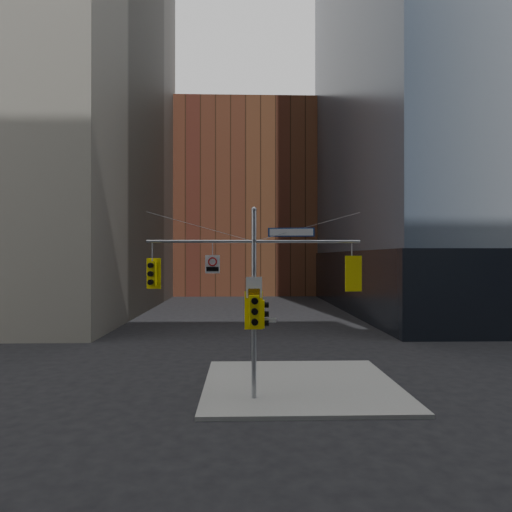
{
  "coord_description": "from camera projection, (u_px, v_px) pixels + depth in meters",
  "views": [
    {
      "loc": [
        -0.43,
        -15.04,
        5.4
      ],
      "look_at": [
        0.08,
        2.0,
        5.46
      ],
      "focal_mm": 32.0,
      "sensor_mm": 36.0,
      "label": 1
    }
  ],
  "objects": [
    {
      "name": "signal_assembly",
      "position": [
        254.0,
        284.0,
        17.04
      ],
      "size": [
        8.0,
        0.8,
        7.3
      ],
      "color": "#94979C",
      "rests_on": "ground"
    },
    {
      "name": "street_blade_ns",
      "position": [
        254.0,
        324.0,
        17.49
      ],
      "size": [
        0.07,
        0.66,
        0.13
      ],
      "rotation": [
        0.0,
        0.0,
        -0.06
      ],
      "color": "#145926",
      "rests_on": "ground"
    },
    {
      "name": "street_sign_blade",
      "position": [
        291.0,
        232.0,
        17.09
      ],
      "size": [
        1.73,
        0.28,
        0.34
      ],
      "rotation": [
        0.0,
        0.0,
        -0.14
      ],
      "color": "navy",
      "rests_on": "ground"
    },
    {
      "name": "traffic_light_west_arm",
      "position": [
        152.0,
        274.0,
        16.94
      ],
      "size": [
        0.55,
        0.48,
        1.16
      ],
      "rotation": [
        0.0,
        0.0,
        -0.16
      ],
      "color": "yellow",
      "rests_on": "ground"
    },
    {
      "name": "traffic_light_east_arm",
      "position": [
        352.0,
        273.0,
        17.15
      ],
      "size": [
        0.64,
        0.53,
        1.33
      ],
      "rotation": [
        0.0,
        0.0,
        3.24
      ],
      "color": "yellow",
      "rests_on": "ground"
    },
    {
      "name": "street_blade_ew",
      "position": [
        266.0,
        320.0,
        17.06
      ],
      "size": [
        0.76,
        0.04,
        0.15
      ],
      "rotation": [
        0.0,
        0.0,
        0.01
      ],
      "color": "silver",
      "rests_on": "ground"
    },
    {
      "name": "regulatory_sign_arm",
      "position": [
        212.0,
        264.0,
        16.98
      ],
      "size": [
        0.54,
        0.07,
        0.68
      ],
      "rotation": [
        0.0,
        0.0,
        0.03
      ],
      "color": "silver",
      "rests_on": "ground"
    },
    {
      "name": "traffic_light_pole_side",
      "position": [
        263.0,
        314.0,
        17.05
      ],
      "size": [
        0.41,
        0.35,
        1.03
      ],
      "rotation": [
        0.0,
        0.0,
        1.52
      ],
      "color": "yellow",
      "rests_on": "ground"
    },
    {
      "name": "traffic_light_pole_front",
      "position": [
        254.0,
        311.0,
        16.77
      ],
      "size": [
        0.68,
        0.55,
        1.42
      ],
      "rotation": [
        0.0,
        0.0,
        0.07
      ],
      "color": "yellow",
      "rests_on": "ground"
    },
    {
      "name": "ground",
      "position": [
        255.0,
        421.0,
        15.03
      ],
      "size": [
        160.0,
        160.0,
        0.0
      ],
      "primitive_type": "plane",
      "color": "black",
      "rests_on": "ground"
    },
    {
      "name": "brick_midrise",
      "position": [
        245.0,
        204.0,
        73.05
      ],
      "size": [
        26.0,
        20.0,
        28.0
      ],
      "primitive_type": "cube",
      "color": "brown",
      "rests_on": "ground"
    },
    {
      "name": "regulatory_sign_pole",
      "position": [
        254.0,
        288.0,
        16.92
      ],
      "size": [
        0.6,
        0.1,
        0.78
      ],
      "rotation": [
        0.0,
        0.0,
        0.1
      ],
      "color": "silver",
      "rests_on": "ground"
    },
    {
      "name": "sidewalk_corner",
      "position": [
        300.0,
        384.0,
        19.09
      ],
      "size": [
        8.0,
        8.0,
        0.15
      ],
      "primitive_type": "cube",
      "color": "gray",
      "rests_on": "ground"
    }
  ]
}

